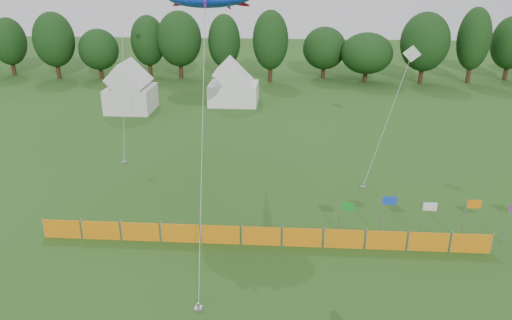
# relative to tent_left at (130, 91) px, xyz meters

# --- Properties ---
(treeline) EXTENTS (104.57, 8.78, 8.36)m
(treeline) POSITION_rel_tent_left_xyz_m (15.03, 13.92, 2.32)
(treeline) COLOR #382314
(treeline) RESTS_ON ground
(tent_left) EXTENTS (4.19, 4.19, 3.69)m
(tent_left) POSITION_rel_tent_left_xyz_m (0.00, 0.00, 0.00)
(tent_left) COLOR silver
(tent_left) RESTS_ON ground
(tent_right) EXTENTS (4.76, 3.81, 3.36)m
(tent_right) POSITION_rel_tent_left_xyz_m (9.28, 3.04, -0.17)
(tent_right) COLOR white
(tent_right) RESTS_ON ground
(barrier_fence) EXTENTS (21.90, 0.06, 1.00)m
(barrier_fence) POSITION_rel_tent_left_xyz_m (13.54, -23.20, -1.36)
(barrier_fence) COLOR orange
(barrier_fence) RESTS_ON ground
(flag_row) EXTENTS (10.73, 0.61, 2.30)m
(flag_row) POSITION_rel_tent_left_xyz_m (22.64, -22.01, -0.42)
(flag_row) COLOR gray
(flag_row) RESTS_ON ground
(small_kite_white) EXTENTS (4.23, 6.38, 7.82)m
(small_kite_white) POSITION_rel_tent_left_xyz_m (21.91, -11.67, 3.30)
(small_kite_white) COLOR white
(small_kite_white) RESTS_ON ground
(small_kite_dark) EXTENTS (2.15, 9.07, 15.06)m
(small_kite_dark) POSITION_rel_tent_left_xyz_m (2.55, -8.29, 6.00)
(small_kite_dark) COLOR black
(small_kite_dark) RESTS_ON ground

